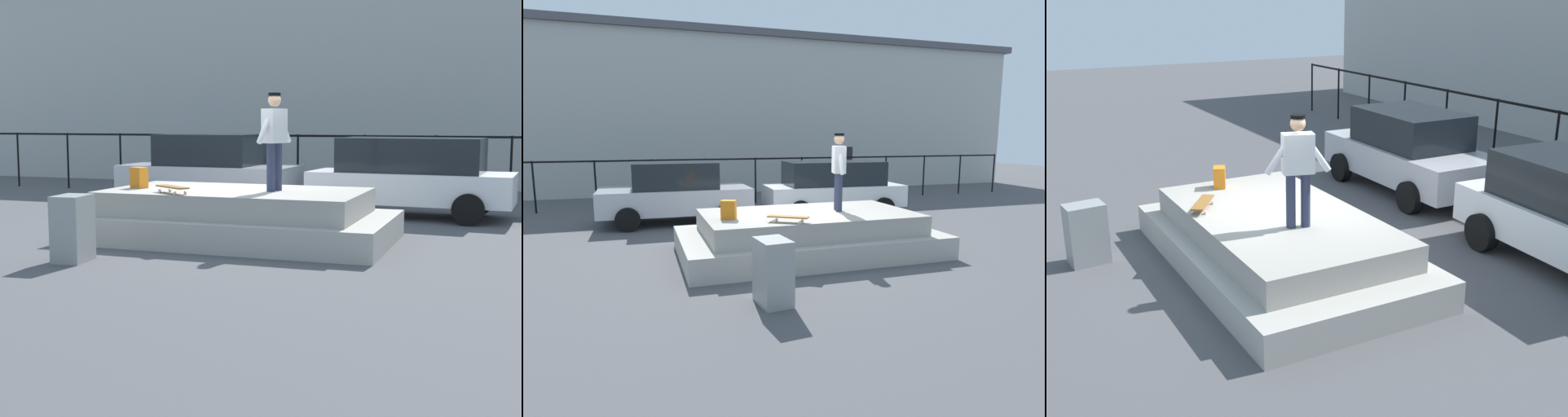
# 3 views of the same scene
# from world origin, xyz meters

# --- Properties ---
(ground_plane) EXTENTS (60.00, 60.00, 0.00)m
(ground_plane) POSITION_xyz_m (0.00, 0.00, 0.00)
(ground_plane) COLOR #4C4C4F
(concrete_ledge) EXTENTS (5.38, 3.00, 0.88)m
(concrete_ledge) POSITION_xyz_m (0.16, -0.31, 0.40)
(concrete_ledge) COLOR #ADA89E
(concrete_ledge) RESTS_ON ground_plane
(skateboarder) EXTENTS (0.35, 0.96, 1.66)m
(skateboarder) POSITION_xyz_m (0.85, -0.30, 1.84)
(skateboarder) COLOR #2D334C
(skateboarder) RESTS_ON concrete_ledge
(skateboard) EXTENTS (0.76, 0.60, 0.12)m
(skateboard) POSITION_xyz_m (-0.61, -1.24, 0.98)
(skateboard) COLOR brown
(skateboard) RESTS_ON concrete_ledge
(backpack) EXTENTS (0.34, 0.29, 0.37)m
(backpack) POSITION_xyz_m (-1.60, -0.56, 1.07)
(backpack) COLOR orange
(backpack) RESTS_ON concrete_ledge
(car_silver_sedan_near) EXTENTS (4.25, 2.15, 1.75)m
(car_silver_sedan_near) POSITION_xyz_m (-2.24, 4.09, 0.89)
(car_silver_sedan_near) COLOR #B7B7BC
(car_silver_sedan_near) RESTS_ON ground_plane
(car_white_hatchback_mid) EXTENTS (4.38, 2.20, 1.71)m
(car_white_hatchback_mid) POSITION_xyz_m (2.60, 3.80, 0.91)
(car_white_hatchback_mid) COLOR white
(car_white_hatchback_mid) RESTS_ON ground_plane
(utility_box) EXTENTS (0.50, 0.64, 0.99)m
(utility_box) POSITION_xyz_m (-1.41, -2.93, 0.49)
(utility_box) COLOR gray
(utility_box) RESTS_ON ground_plane
(fence_row) EXTENTS (24.06, 0.06, 1.70)m
(fence_row) POSITION_xyz_m (0.00, 7.10, 1.18)
(fence_row) COLOR black
(fence_row) RESTS_ON ground_plane
(warehouse_building) EXTENTS (31.39, 7.63, 7.11)m
(warehouse_building) POSITION_xyz_m (0.00, 14.17, 3.57)
(warehouse_building) COLOR #B2B2AD
(warehouse_building) RESTS_ON ground_plane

